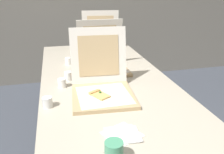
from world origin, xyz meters
name	(u,v)px	position (x,y,z in m)	size (l,w,h in m)	color
table	(105,83)	(0.00, 0.56, 0.70)	(0.91, 2.05, 0.75)	#BCB29E
pizza_box_front	(102,86)	(-0.07, 0.28, 0.80)	(0.40, 0.48, 0.39)	tan
pizza_box_middle	(102,63)	(0.02, 0.74, 0.80)	(0.37, 0.38, 0.39)	tan
pizza_box_back	(102,47)	(0.11, 1.24, 0.80)	(0.42, 0.42, 0.39)	tan
cup_white_near_center	(62,83)	(-0.31, 0.46, 0.78)	(0.06, 0.06, 0.06)	white
cup_white_mid	(68,76)	(-0.26, 0.58, 0.78)	(0.06, 0.06, 0.06)	white
cup_white_near_left	(47,102)	(-0.41, 0.20, 0.78)	(0.06, 0.06, 0.06)	white
cup_white_far	(68,61)	(-0.24, 0.93, 0.78)	(0.06, 0.06, 0.06)	white
cup_printed_front	(114,152)	(-0.15, -0.32, 0.79)	(0.07, 0.07, 0.09)	#4C9E75
napkin_pile	(123,134)	(-0.07, -0.16, 0.75)	(0.20, 0.20, 0.01)	white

